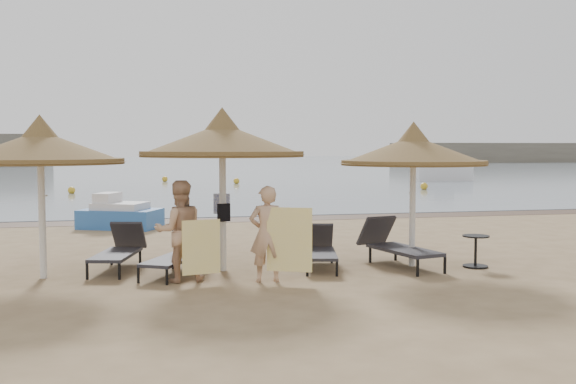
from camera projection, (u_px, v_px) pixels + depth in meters
name	position (u px, v px, depth m)	size (l,w,h in m)	color
ground	(250.00, 279.00, 11.42)	(160.00, 160.00, 0.00)	#977C58
sea	(163.00, 164.00, 89.46)	(200.00, 140.00, 0.03)	slate
wet_sand_strip	(206.00, 220.00, 20.59)	(200.00, 1.60, 0.01)	#503A2A
palapa_left	(40.00, 148.00, 11.31)	(2.94, 2.94, 2.92)	silver
palapa_center	(222.00, 141.00, 12.00)	(3.11, 3.11, 3.09)	silver
palapa_right	(413.00, 151.00, 12.49)	(2.87, 2.87, 2.84)	silver
lounger_far_left	(120.00, 249.00, 12.34)	(1.06, 2.00, 0.86)	black
lounger_near_left	(177.00, 254.00, 11.87)	(1.36, 1.86, 0.80)	black
lounger_near_right	(320.00, 248.00, 12.56)	(0.95, 1.87, 0.80)	black
lounger_far_right	(396.00, 244.00, 12.71)	(1.16, 2.17, 0.93)	black
side_table	(476.00, 252.00, 12.50)	(0.52, 0.52, 0.62)	black
person_left	(179.00, 223.00, 11.13)	(0.94, 0.61, 2.05)	tan
person_right	(267.00, 226.00, 11.10)	(0.89, 0.58, 1.94)	tan
towel_left	(201.00, 247.00, 10.88)	(0.66, 0.15, 0.93)	yellow
towel_right	(289.00, 240.00, 10.94)	(0.73, 0.33, 1.10)	yellow
bag_patterned	(222.00, 204.00, 12.26)	(0.32, 0.18, 0.38)	white
bag_dark	(224.00, 213.00, 11.94)	(0.24, 0.12, 0.33)	black
pedal_boat	(119.00, 215.00, 18.57)	(2.53, 2.08, 1.02)	#2C63B1
buoy_left	(72.00, 190.00, 32.10)	(0.37, 0.37, 0.37)	gold
buoy_mid	(236.00, 181.00, 40.73)	(0.39, 0.39, 0.39)	gold
buoy_right	(424.00, 186.00, 35.09)	(0.41, 0.41, 0.41)	gold
buoy_extra	(165.00, 179.00, 43.21)	(0.39, 0.39, 0.39)	gold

